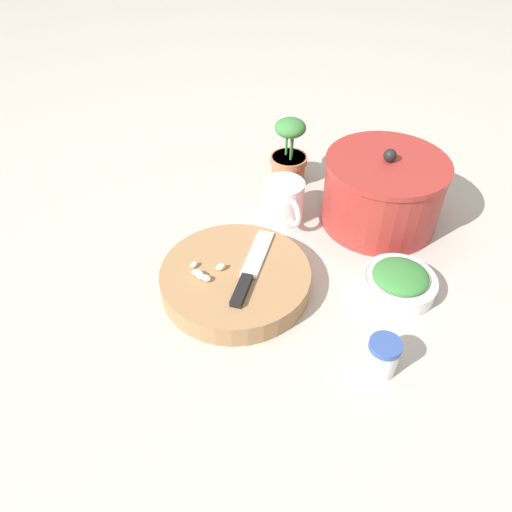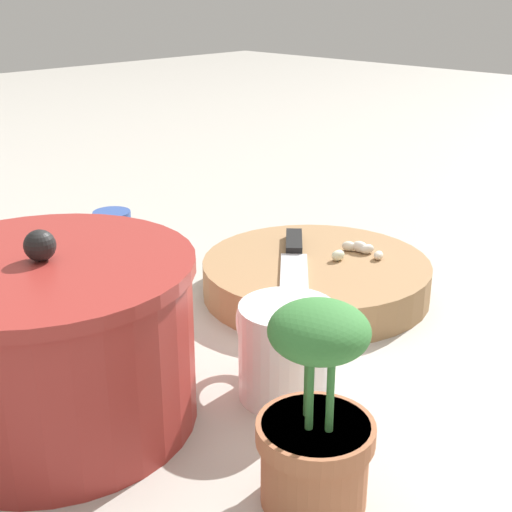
% 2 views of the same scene
% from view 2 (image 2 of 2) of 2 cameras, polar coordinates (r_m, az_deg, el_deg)
% --- Properties ---
extents(ground_plane, '(5.00, 5.00, 0.00)m').
position_cam_2_polar(ground_plane, '(0.92, -1.28, -3.79)').
color(ground_plane, '#B2ADA3').
extents(cutting_board, '(0.30, 0.30, 0.05)m').
position_cam_2_polar(cutting_board, '(0.94, 4.80, -1.71)').
color(cutting_board, '#9E754C').
rests_on(cutting_board, ground_plane).
extents(chef_knife, '(0.17, 0.18, 0.01)m').
position_cam_2_polar(chef_knife, '(0.93, 3.06, -0.22)').
color(chef_knife, black).
rests_on(chef_knife, cutting_board).
extents(garlic_cloves, '(0.07, 0.07, 0.02)m').
position_cam_2_polar(garlic_cloves, '(0.96, 8.07, 0.48)').
color(garlic_cloves, silver).
rests_on(garlic_cloves, cutting_board).
extents(herb_bowl, '(0.15, 0.15, 0.06)m').
position_cam_2_polar(herb_bowl, '(0.91, -15.16, -2.98)').
color(herb_bowl, white).
rests_on(herb_bowl, ground_plane).
extents(spice_jar, '(0.06, 0.06, 0.07)m').
position_cam_2_polar(spice_jar, '(1.08, -11.35, 1.73)').
color(spice_jar, silver).
rests_on(spice_jar, ground_plane).
extents(coffee_mug, '(0.13, 0.09, 0.10)m').
position_cam_2_polar(coffee_mug, '(0.71, 2.31, -7.52)').
color(coffee_mug, white).
rests_on(coffee_mug, ground_plane).
extents(stock_pot, '(0.27, 0.27, 0.19)m').
position_cam_2_polar(stock_pot, '(0.68, -16.08, -6.59)').
color(stock_pot, '#9E2D28').
rests_on(stock_pot, ground_plane).
extents(potted_herb, '(0.09, 0.09, 0.17)m').
position_cam_2_polar(potted_herb, '(0.56, 4.81, -13.21)').
color(potted_herb, '#B26B47').
rests_on(potted_herb, ground_plane).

